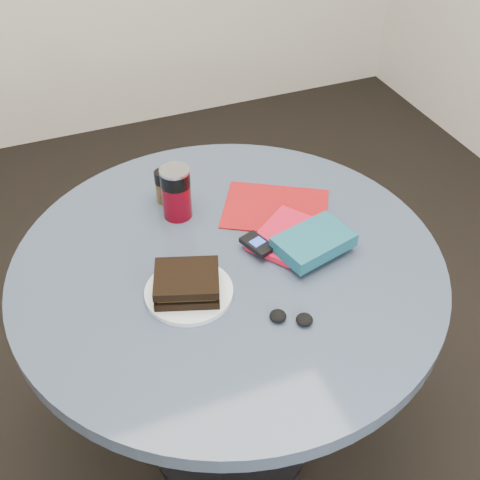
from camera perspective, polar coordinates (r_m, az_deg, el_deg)
name	(u,v)px	position (r m, az deg, el deg)	size (l,w,h in m)	color
ground	(231,435)	(1.98, -0.85, -18.03)	(4.00, 4.00, 0.00)	black
table	(229,308)	(1.50, -1.07, -6.43)	(1.00, 1.00, 0.75)	black
plate	(189,292)	(1.31, -4.86, -4.94)	(0.19, 0.19, 0.01)	white
sandwich	(187,283)	(1.29, -5.05, -4.09)	(0.17, 0.15, 0.05)	black
soda_can	(176,193)	(1.48, -6.06, 4.48)	(0.09, 0.09, 0.14)	#660512
pepper_grinder	(163,186)	(1.54, -7.31, 5.07)	(0.05, 0.05, 0.09)	#4A3A1F
magazine	(276,209)	(1.53, 3.40, 2.99)	(0.26, 0.20, 0.00)	maroon
red_book	(286,235)	(1.44, 4.35, 0.44)	(0.18, 0.12, 0.02)	red
novel	(314,242)	(1.39, 6.99, -0.18)	(0.17, 0.11, 0.03)	#144C5F
mp3_player	(257,244)	(1.39, 1.65, -0.40)	(0.07, 0.09, 0.01)	black
headphones	(291,318)	(1.25, 4.87, -7.36)	(0.10, 0.08, 0.02)	black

